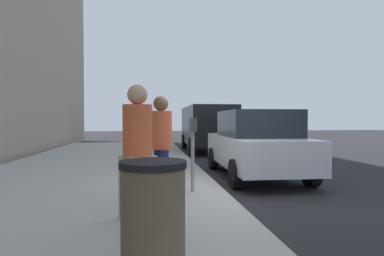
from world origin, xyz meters
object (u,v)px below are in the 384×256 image
at_px(parking_meter, 193,139).
at_px(parked_sedan_near, 255,144).
at_px(parked_van_far, 207,126).
at_px(trash_bin, 153,218).
at_px(pedestrian_bystander, 138,139).
at_px(pedestrian_at_meter, 161,137).

relative_size(parking_meter, parked_sedan_near, 0.32).
bearing_deg(parked_van_far, trash_bin, 167.31).
relative_size(parking_meter, pedestrian_bystander, 0.76).
distance_m(parking_meter, trash_bin, 3.33).
bearing_deg(pedestrian_at_meter, parked_sedan_near, 28.35).
height_order(parked_sedan_near, parked_van_far, parked_van_far).
distance_m(parking_meter, pedestrian_at_meter, 0.69).
bearing_deg(parking_meter, parked_sedan_near, -43.01).
xyz_separation_m(parked_van_far, trash_bin, (-12.39, 2.79, -0.60)).
distance_m(parked_sedan_near, parked_van_far, 7.07).
xyz_separation_m(parking_meter, pedestrian_at_meter, (-0.32, 0.61, 0.05)).
distance_m(pedestrian_at_meter, parked_van_far, 9.87).
xyz_separation_m(pedestrian_at_meter, pedestrian_bystander, (-1.26, 0.37, 0.04)).
bearing_deg(parked_sedan_near, pedestrian_bystander, 141.34).
bearing_deg(parked_sedan_near, parked_van_far, -0.01).
bearing_deg(pedestrian_at_meter, pedestrian_bystander, -121.16).
xyz_separation_m(pedestrian_at_meter, parked_sedan_near, (2.46, -2.61, -0.32)).
height_order(parked_van_far, trash_bin, parked_van_far).
xyz_separation_m(parked_sedan_near, trash_bin, (-5.33, 2.79, -0.24)).
bearing_deg(parking_meter, parked_van_far, -12.24).
bearing_deg(pedestrian_at_meter, trash_bin, -108.55).
relative_size(pedestrian_at_meter, parked_sedan_near, 0.40).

